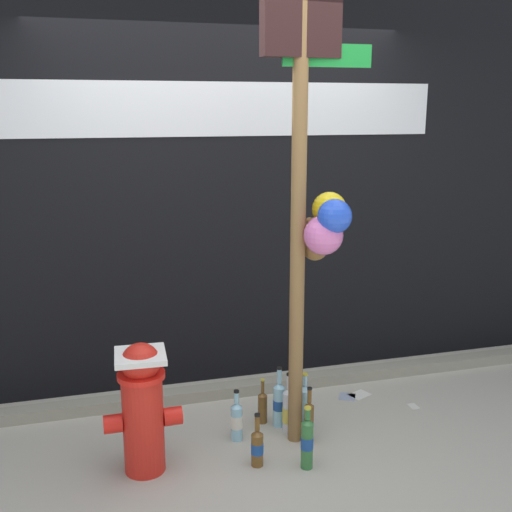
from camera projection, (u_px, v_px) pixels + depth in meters
ground_plane at (274, 466)px, 3.47m from camera, size 14.00×14.00×0.00m
building_wall at (220, 139)px, 4.29m from camera, size 10.00×0.21×3.50m
curb_strip at (235, 389)px, 4.33m from camera, size 8.00×0.12×0.08m
memorial_post at (313, 188)px, 3.39m from camera, size 0.62×0.37×2.58m
fire_hydrant at (143, 405)px, 3.34m from camera, size 0.43×0.28×0.75m
bottle_0 at (279, 403)px, 3.88m from camera, size 0.08×0.08×0.40m
bottle_1 at (257, 446)px, 3.45m from camera, size 0.07×0.07×0.32m
bottle_2 at (237, 420)px, 3.72m from camera, size 0.07×0.07×0.32m
bottle_3 at (304, 406)px, 3.83m from camera, size 0.08×0.08×0.38m
bottle_4 at (309, 422)px, 3.67m from camera, size 0.06×0.06×0.36m
bottle_5 at (263, 406)px, 3.93m from camera, size 0.06×0.06×0.30m
bottle_6 at (289, 410)px, 3.81m from camera, size 0.08×0.08×0.39m
bottle_7 at (307, 442)px, 3.42m from camera, size 0.07×0.07×0.37m
litter_0 at (347, 397)px, 4.30m from camera, size 0.15×0.15×0.01m
litter_1 at (413, 406)px, 4.16m from camera, size 0.06×0.08×0.01m
litter_2 at (360, 394)px, 4.33m from camera, size 0.17×0.15×0.01m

